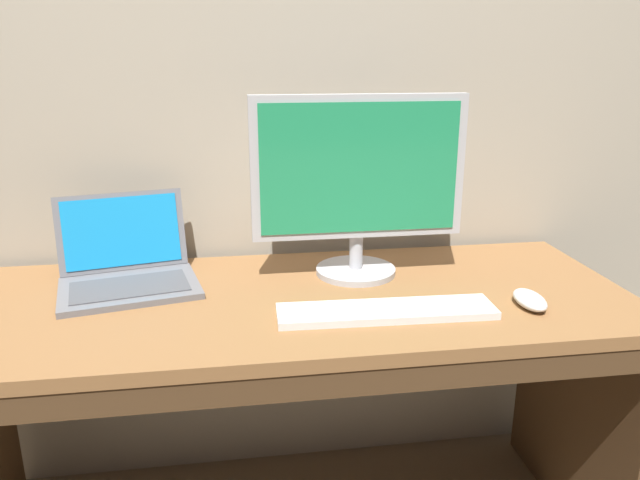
% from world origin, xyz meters
% --- Properties ---
extents(desk, '(1.69, 0.66, 0.72)m').
position_xyz_m(desk, '(0.00, -0.01, 0.51)').
color(desk, olive).
rests_on(desk, ground).
extents(laptop_space_gray, '(0.38, 0.36, 0.22)m').
position_xyz_m(laptop_space_gray, '(-0.40, 0.14, 0.77)').
color(laptop_space_gray, slate).
rests_on(laptop_space_gray, desk).
extents(external_monitor, '(0.55, 0.21, 0.47)m').
position_xyz_m(external_monitor, '(0.20, 0.12, 0.98)').
color(external_monitor, '#B7B7BC').
rests_on(external_monitor, desk).
extents(wired_keyboard, '(0.50, 0.13, 0.02)m').
position_xyz_m(wired_keyboard, '(0.21, -0.14, 0.73)').
color(wired_keyboard, white).
rests_on(wired_keyboard, desk).
extents(computer_mouse, '(0.07, 0.12, 0.03)m').
position_xyz_m(computer_mouse, '(0.55, -0.15, 0.74)').
color(computer_mouse, white).
rests_on(computer_mouse, desk).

